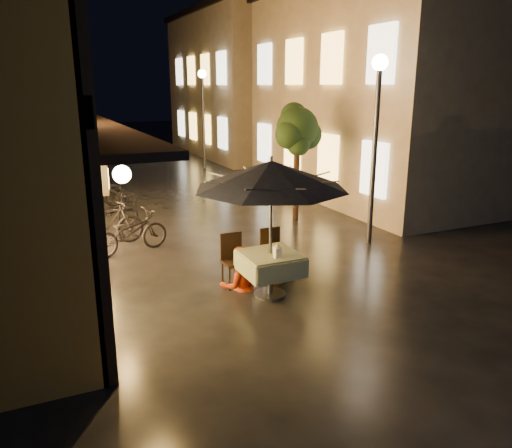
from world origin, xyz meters
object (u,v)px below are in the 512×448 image
person_yellow (278,244)px  streetlamp_near (377,116)px  cafe_table (270,264)px  bicycle_0 (130,233)px  person_orange (240,247)px  patio_umbrella (271,175)px  table_lantern (277,250)px

person_yellow → streetlamp_near: bearing=-167.0°
cafe_table → bicycle_0: size_ratio=0.55×
person_orange → cafe_table: bearing=130.3°
streetlamp_near → person_orange: 4.56m
person_orange → bicycle_0: size_ratio=0.86×
cafe_table → person_orange: size_ratio=0.64×
cafe_table → person_yellow: size_ratio=0.68×
bicycle_0 → cafe_table: bearing=-167.5°
patio_umbrella → person_yellow: size_ratio=1.81×
table_lantern → bicycle_0: 4.05m
person_orange → streetlamp_near: bearing=-154.5°
patio_umbrella → table_lantern: patio_umbrella is taller
streetlamp_near → cafe_table: (-3.47, -1.80, -2.33)m
person_yellow → bicycle_0: (-2.22, 2.78, -0.26)m
streetlamp_near → person_yellow: streetlamp_near is taller
patio_umbrella → bicycle_0: 4.14m
patio_umbrella → person_orange: size_ratio=1.71×
streetlamp_near → bicycle_0: streetlamp_near is taller
person_yellow → bicycle_0: person_yellow is taller
person_orange → person_yellow: size_ratio=1.06×
patio_umbrella → cafe_table: bearing=-128.7°
person_orange → table_lantern: bearing=120.8°
person_orange → person_yellow: person_orange is taller
patio_umbrella → person_yellow: patio_umbrella is taller
patio_umbrella → person_yellow: 1.58m
person_orange → person_yellow: 0.78m
cafe_table → person_orange: bearing=123.0°
cafe_table → table_lantern: 0.42m
streetlamp_near → person_yellow: size_ratio=2.90×
table_lantern → person_orange: 0.89m
patio_umbrella → table_lantern: size_ratio=10.53×
bicycle_0 → streetlamp_near: bearing=-122.1°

